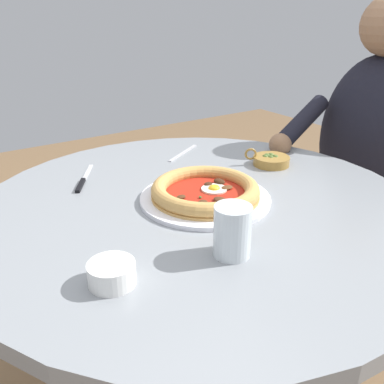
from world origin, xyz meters
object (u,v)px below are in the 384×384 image
(cafe_chair_diner, at_px, (381,184))
(dining_table, at_px, (198,251))
(steak_knife, at_px, (83,181))
(olive_pan, at_px, (271,160))
(diner_person, at_px, (359,198))
(ramekin_capers, at_px, (112,273))
(water_glass, at_px, (232,234))
(fork_utensil, at_px, (183,153))
(pizza_on_plate, at_px, (204,192))

(cafe_chair_diner, bearing_deg, dining_table, -84.81)
(steak_knife, bearing_deg, olive_pan, 70.72)
(steak_knife, bearing_deg, diner_person, 78.26)
(ramekin_capers, distance_m, cafe_chair_diner, 1.22)
(steak_knife, distance_m, olive_pan, 0.52)
(water_glass, height_order, diner_person, diner_person)
(dining_table, relative_size, cafe_chair_diner, 1.15)
(olive_pan, bearing_deg, water_glass, -51.83)
(ramekin_capers, xyz_separation_m, diner_person, (-0.24, 1.03, -0.23))
(dining_table, relative_size, fork_utensil, 6.76)
(fork_utensil, bearing_deg, dining_table, -26.92)
(water_glass, bearing_deg, ramekin_capers, -100.55)
(olive_pan, distance_m, diner_person, 0.48)
(pizza_on_plate, xyz_separation_m, cafe_chair_diner, (-0.08, 0.86, -0.21))
(pizza_on_plate, distance_m, ramekin_capers, 0.36)
(dining_table, relative_size, steak_knife, 6.04)
(dining_table, xyz_separation_m, water_glass, (0.21, -0.08, 0.17))
(dining_table, xyz_separation_m, fork_utensil, (-0.31, 0.16, 0.13))
(water_glass, xyz_separation_m, olive_pan, (-0.30, 0.38, -0.03))
(ramekin_capers, relative_size, fork_utensil, 0.51)
(water_glass, bearing_deg, dining_table, 160.56)
(water_glass, relative_size, cafe_chair_diner, 0.11)
(water_glass, distance_m, diner_person, 0.90)
(diner_person, relative_size, cafe_chair_diner, 1.32)
(ramekin_capers, bearing_deg, pizza_on_plate, 120.03)
(dining_table, bearing_deg, ramekin_capers, -59.04)
(pizza_on_plate, xyz_separation_m, fork_utensil, (-0.31, 0.14, -0.02))
(pizza_on_plate, height_order, diner_person, diner_person)
(steak_knife, relative_size, ramekin_capers, 2.18)
(steak_knife, xyz_separation_m, olive_pan, (0.17, 0.49, 0.01))
(cafe_chair_diner, bearing_deg, water_glass, -72.95)
(water_glass, relative_size, ramekin_capers, 1.23)
(ramekin_capers, xyz_separation_m, fork_utensil, (-0.48, 0.45, -0.02))
(pizza_on_plate, distance_m, olive_pan, 0.30)
(steak_knife, bearing_deg, cafe_chair_diner, 80.42)
(steak_knife, bearing_deg, ramekin_capers, -14.25)
(pizza_on_plate, relative_size, olive_pan, 2.62)
(steak_knife, distance_m, cafe_chair_diner, 1.09)
(dining_table, bearing_deg, steak_knife, -145.35)
(pizza_on_plate, distance_m, fork_utensil, 0.34)
(steak_knife, distance_m, diner_person, 0.96)
(pizza_on_plate, xyz_separation_m, steak_knife, (-0.25, -0.20, -0.02))
(water_glass, height_order, ramekin_capers, water_glass)
(steak_knife, relative_size, diner_person, 0.14)
(steak_knife, xyz_separation_m, ramekin_capers, (0.43, -0.11, 0.02))
(pizza_on_plate, distance_m, diner_person, 0.76)
(steak_knife, relative_size, fork_utensil, 1.12)
(dining_table, distance_m, fork_utensil, 0.37)
(dining_table, distance_m, pizza_on_plate, 0.15)
(olive_pan, bearing_deg, pizza_on_plate, -73.85)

